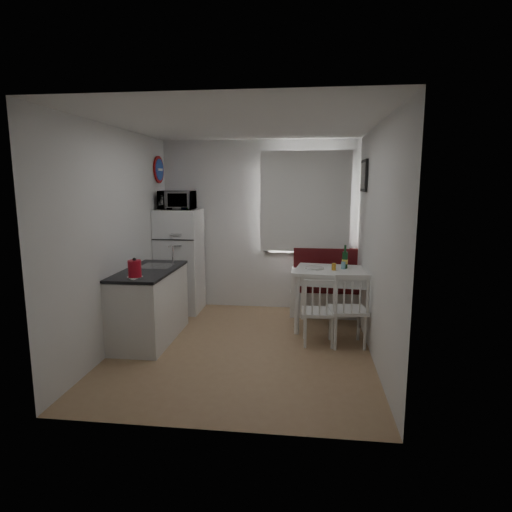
{
  "coord_description": "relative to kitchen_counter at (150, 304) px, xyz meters",
  "views": [
    {
      "loc": [
        0.74,
        -4.83,
        1.96
      ],
      "look_at": [
        0.1,
        0.5,
        1.04
      ],
      "focal_mm": 30.0,
      "sensor_mm": 36.0,
      "label": 1
    }
  ],
  "objects": [
    {
      "name": "floor",
      "position": [
        1.2,
        -0.16,
        -0.46
      ],
      "size": [
        3.0,
        3.5,
        0.02
      ],
      "primitive_type": "cube",
      "color": "#A68058",
      "rests_on": "ground"
    },
    {
      "name": "ceiling",
      "position": [
        1.2,
        -0.16,
        2.14
      ],
      "size": [
        3.0,
        3.5,
        0.02
      ],
      "primitive_type": "cube",
      "color": "white",
      "rests_on": "wall_back"
    },
    {
      "name": "wall_back",
      "position": [
        1.2,
        1.59,
        0.84
      ],
      "size": [
        3.0,
        0.02,
        2.6
      ],
      "primitive_type": "cube",
      "color": "white",
      "rests_on": "floor"
    },
    {
      "name": "wall_front",
      "position": [
        1.2,
        -1.91,
        0.84
      ],
      "size": [
        3.0,
        0.02,
        2.6
      ],
      "primitive_type": "cube",
      "color": "white",
      "rests_on": "floor"
    },
    {
      "name": "wall_left",
      "position": [
        -0.3,
        -0.16,
        0.84
      ],
      "size": [
        0.02,
        3.5,
        2.6
      ],
      "primitive_type": "cube",
      "color": "white",
      "rests_on": "floor"
    },
    {
      "name": "wall_right",
      "position": [
        2.7,
        -0.16,
        0.84
      ],
      "size": [
        0.02,
        3.5,
        2.6
      ],
      "primitive_type": "cube",
      "color": "white",
      "rests_on": "floor"
    },
    {
      "name": "window",
      "position": [
        1.9,
        1.56,
        1.17
      ],
      "size": [
        1.22,
        0.06,
        1.47
      ],
      "primitive_type": "cube",
      "color": "white",
      "rests_on": "wall_back"
    },
    {
      "name": "curtain",
      "position": [
        1.9,
        1.49,
        1.22
      ],
      "size": [
        1.35,
        0.02,
        1.5
      ],
      "primitive_type": "cube",
      "color": "white",
      "rests_on": "wall_back"
    },
    {
      "name": "kitchen_counter",
      "position": [
        0.0,
        0.0,
        0.0
      ],
      "size": [
        0.62,
        1.32,
        1.16
      ],
      "color": "white",
      "rests_on": "floor"
    },
    {
      "name": "wall_sign",
      "position": [
        -0.27,
        1.29,
        1.69
      ],
      "size": [
        0.03,
        0.4,
        0.4
      ],
      "primitive_type": "cylinder",
      "rotation": [
        0.0,
        1.57,
        0.0
      ],
      "color": "#1B44A7",
      "rests_on": "wall_left"
    },
    {
      "name": "picture_frame",
      "position": [
        2.67,
        0.94,
        1.59
      ],
      "size": [
        0.04,
        0.52,
        0.42
      ],
      "primitive_type": "cube",
      "color": "black",
      "rests_on": "wall_right"
    },
    {
      "name": "bench",
      "position": [
        2.39,
        1.36,
        -0.13
      ],
      "size": [
        1.37,
        0.53,
        0.98
      ],
      "color": "white",
      "rests_on": "floor"
    },
    {
      "name": "dining_table",
      "position": [
        2.35,
        0.66,
        0.27
      ],
      "size": [
        1.18,
        0.9,
        0.82
      ],
      "rotation": [
        0.0,
        0.0,
        -0.12
      ],
      "color": "white",
      "rests_on": "floor"
    },
    {
      "name": "chair_left",
      "position": [
        2.1,
        0.0,
        0.07
      ],
      "size": [
        0.41,
        0.39,
        0.45
      ],
      "rotation": [
        0.0,
        0.0,
        0.03
      ],
      "color": "white",
      "rests_on": "floor"
    },
    {
      "name": "chair_right",
      "position": [
        2.45,
        -0.01,
        0.11
      ],
      "size": [
        0.48,
        0.46,
        0.49
      ],
      "rotation": [
        0.0,
        0.0,
        0.12
      ],
      "color": "white",
      "rests_on": "floor"
    },
    {
      "name": "fridge",
      "position": [
        0.02,
        1.24,
        0.33
      ],
      "size": [
        0.63,
        0.63,
        1.56
      ],
      "primitive_type": "cube",
      "color": "white",
      "rests_on": "floor"
    },
    {
      "name": "microwave",
      "position": [
        0.02,
        1.19,
        1.25
      ],
      "size": [
        0.5,
        0.34,
        0.28
      ],
      "primitive_type": "imported",
      "color": "white",
      "rests_on": "fridge"
    },
    {
      "name": "kettle",
      "position": [
        0.05,
        -0.54,
        0.56
      ],
      "size": [
        0.17,
        0.17,
        0.23
      ],
      "primitive_type": "cylinder",
      "color": "red",
      "rests_on": "kitchen_counter"
    },
    {
      "name": "wine_bottle",
      "position": [
        2.45,
        0.76,
        0.53
      ],
      "size": [
        0.08,
        0.08,
        0.32
      ],
      "primitive_type": null,
      "color": "#14401E",
      "rests_on": "dining_table"
    },
    {
      "name": "drinking_glass_orange",
      "position": [
        2.3,
        0.61,
        0.41
      ],
      "size": [
        0.06,
        0.06,
        0.09
      ],
      "primitive_type": "cylinder",
      "color": "orange",
      "rests_on": "dining_table"
    },
    {
      "name": "drinking_glass_blue",
      "position": [
        2.43,
        0.71,
        0.42
      ],
      "size": [
        0.06,
        0.06,
        0.1
      ],
      "primitive_type": "cylinder",
      "color": "#74AEC5",
      "rests_on": "dining_table"
    },
    {
      "name": "plate",
      "position": [
        2.05,
        0.68,
        0.38
      ],
      "size": [
        0.25,
        0.25,
        0.02
      ],
      "primitive_type": "cylinder",
      "color": "white",
      "rests_on": "dining_table"
    }
  ]
}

